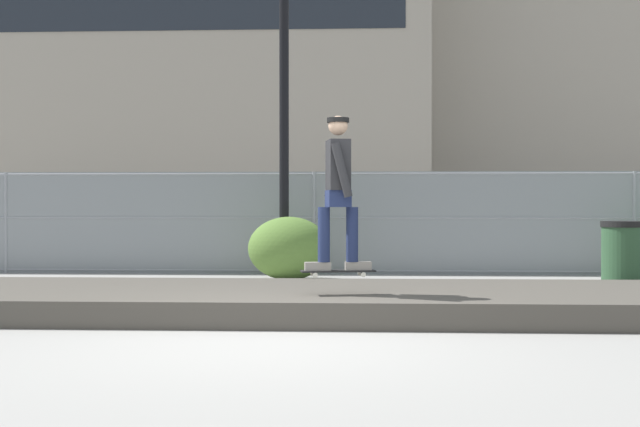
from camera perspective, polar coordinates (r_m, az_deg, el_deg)
ground_plane at (r=7.51m, az=-3.74°, el=-8.96°), size 120.00×120.00×0.00m
gravel_berm at (r=9.56m, az=-2.28°, el=-6.06°), size 14.22×2.74×0.28m
skateboard at (r=8.88m, az=1.25°, el=-4.02°), size 0.82×0.35×0.07m
skater at (r=8.86m, az=1.26°, el=2.09°), size 0.73×0.61×1.66m
chain_fence at (r=14.85m, az=-0.42°, el=-0.63°), size 22.76×0.06×1.85m
street_lamp at (r=14.18m, az=-2.50°, el=12.82°), size 0.44×0.44×6.84m
parked_car_near at (r=18.92m, az=-15.84°, el=-0.67°), size 4.52×2.18×1.66m
parked_car_mid at (r=17.90m, az=0.13°, el=-0.72°), size 4.46×2.08×1.66m
parked_car_far at (r=18.04m, az=18.26°, el=-0.74°), size 4.44×2.02×1.66m
library_building at (r=45.46m, az=-11.84°, el=9.60°), size 29.03×13.04×16.76m
office_block at (r=52.10m, az=15.99°, el=12.20°), size 22.58×14.40×23.52m
shrub_left at (r=13.71m, az=-2.16°, el=-2.42°), size 1.36×1.12×1.05m
trash_bin at (r=11.83m, az=20.21°, el=-2.97°), size 0.59×0.59×1.03m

